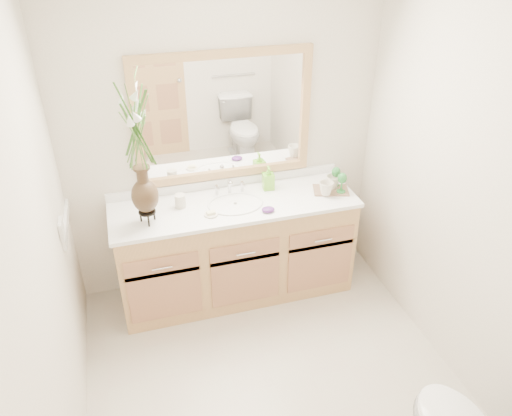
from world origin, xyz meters
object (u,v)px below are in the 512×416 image
object	(u,v)px
tray	(331,190)
tumbler	(180,201)
soap_bottle	(268,179)
flower_vase	(138,142)

from	to	relation	value
tray	tumbler	bearing A→B (deg)	-167.73
soap_bottle	flower_vase	bearing A→B (deg)	-161.24
tumbler	tray	bearing A→B (deg)	-4.39
flower_vase	tumbler	distance (m)	0.62
tumbler	tray	distance (m)	1.16
tumbler	soap_bottle	size ratio (longest dim) A/B	0.59
soap_bottle	tray	bearing A→B (deg)	-15.59
flower_vase	tray	distance (m)	1.53
flower_vase	soap_bottle	bearing A→B (deg)	13.57
tumbler	soap_bottle	xyz separation A→B (m)	(0.70, 0.08, 0.04)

